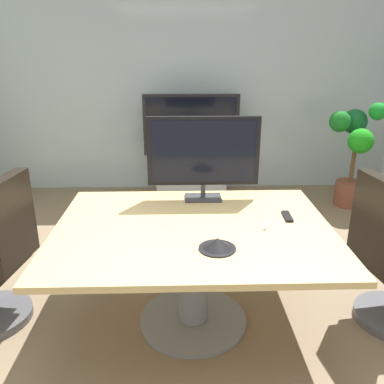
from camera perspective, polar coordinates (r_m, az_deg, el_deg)
name	(u,v)px	position (r m, az deg, el deg)	size (l,w,h in m)	color
ground_plane	(200,326)	(2.98, 1.12, -18.55)	(7.07, 7.07, 0.00)	#7A664C
wall_back_glass_partition	(190,87)	(5.38, -0.35, 14.72)	(5.50, 0.10, 2.71)	#9EB2B7
conference_table	(193,251)	(2.71, 0.15, -8.36)	(1.82, 1.37, 0.75)	tan
tv_monitor	(203,154)	(3.00, 1.63, 5.50)	(0.84, 0.18, 0.64)	#333338
wall_display_unit	(191,162)	(5.20, -0.11, 4.28)	(1.20, 0.36, 1.31)	#B7BABC
potted_plant	(354,149)	(5.15, 22.05, 5.69)	(0.64, 0.62, 1.25)	brown
conference_phone	(217,244)	(2.35, 3.64, -7.44)	(0.22, 0.22, 0.07)	black
remote_control	(287,216)	(2.84, 13.43, -3.39)	(0.05, 0.17, 0.02)	black
whiteboard_marker	(268,225)	(2.67, 10.73, -4.70)	(0.13, 0.02, 0.02)	silver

